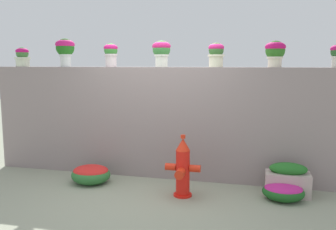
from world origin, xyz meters
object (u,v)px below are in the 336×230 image
Objects in this scene: potted_plant_1 at (65,48)px; flower_bush_right at (91,174)px; fire_hydrant at (183,169)px; potted_plant_5 at (275,51)px; potted_plant_4 at (216,53)px; planter_box at (288,180)px; potted_plant_0 at (22,56)px; potted_plant_2 at (111,53)px; flower_bush_left at (283,191)px; potted_plant_3 at (161,51)px.

potted_plant_1 reaches higher than flower_bush_right.
fire_hydrant is 1.43× the size of flower_bush_right.
potted_plant_5 is (3.54, -0.02, -0.08)m from potted_plant_1.
potted_plant_4 reaches higher than flower_bush_right.
potted_plant_4 is 1.89m from fire_hydrant.
potted_plant_4 reaches higher than planter_box.
potted_plant_4 is (3.49, -0.01, 0.03)m from potted_plant_0.
flower_bush_left is at bearing -13.01° from potted_plant_2.
potted_plant_4 is at bearing 149.10° from flower_bush_left.
potted_plant_0 is 0.60× the size of flower_bush_left.
potted_plant_5 reaches higher than fire_hydrant.
potted_plant_5 is at bearing -0.34° from potted_plant_2.
potted_plant_4 is at bearing -0.17° from potted_plant_0.
potted_plant_4 is 0.61× the size of planter_box.
fire_hydrant is (1.43, -0.87, -1.68)m from potted_plant_2.
potted_plant_2 is at bearing -179.39° from potted_plant_3.
potted_plant_5 is at bearing -0.01° from potted_plant_0.
planter_box reaches higher than flower_bush_right.
fire_hydrant is 1.45m from flower_bush_left.
potted_plant_0 is 0.86m from potted_plant_1.
fire_hydrant is at bearing -112.81° from potted_plant_4.
potted_plant_3 is at bearing 0.53° from potted_plant_0.
potted_plant_5 is 2.26m from fire_hydrant.
potted_plant_2 is at bearing 166.99° from flower_bush_left.
potted_plant_4 is at bearing -2.21° from potted_plant_3.
potted_plant_1 reaches higher than potted_plant_3.
potted_plant_5 is (4.39, -0.00, 0.06)m from potted_plant_0.
potted_plant_0 is at bearing 164.82° from fire_hydrant.
planter_box is (2.02, -0.48, -1.88)m from potted_plant_3.
potted_plant_5 is at bearing 104.23° from flower_bush_left.
potted_plant_1 is at bearing 179.60° from potted_plant_2.
potted_plant_0 is at bearing 171.97° from flower_bush_left.
planter_box is (0.07, 0.19, 0.11)m from flower_bush_left.
flower_bush_right is at bearing -21.81° from potted_plant_0.
potted_plant_3 reaches higher than fire_hydrant.
planter_box is (3.77, -0.47, -1.94)m from potted_plant_1.
potted_plant_3 is at bearing 179.19° from potted_plant_5.
potted_plant_5 is at bearing -0.35° from potted_plant_1.
potted_plant_3 reaches higher than potted_plant_2.
flower_bush_left is 2.96m from flower_bush_right.
potted_plant_0 is 3.64m from fire_hydrant.
flower_bush_left is (1.05, -0.63, -1.95)m from potted_plant_4.
potted_plant_1 is 0.86m from potted_plant_2.
potted_plant_4 is at bearing 158.52° from planter_box.
potted_plant_2 is (1.71, 0.01, 0.05)m from potted_plant_0.
potted_plant_1 is at bearing 1.40° from potted_plant_0.
potted_plant_1 is 2.65m from potted_plant_4.
potted_plant_5 is 0.69× the size of flower_bush_left.
potted_plant_4 reaches higher than fire_hydrant.
potted_plant_3 is (1.74, 0.00, -0.05)m from potted_plant_1.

